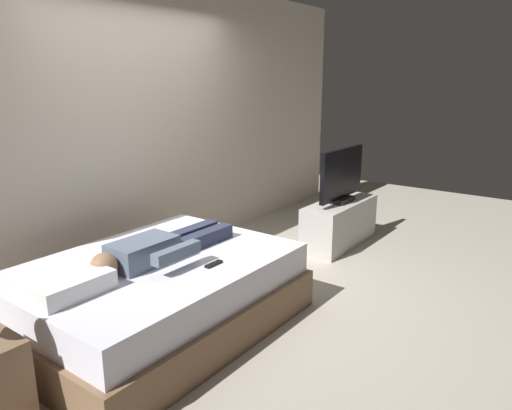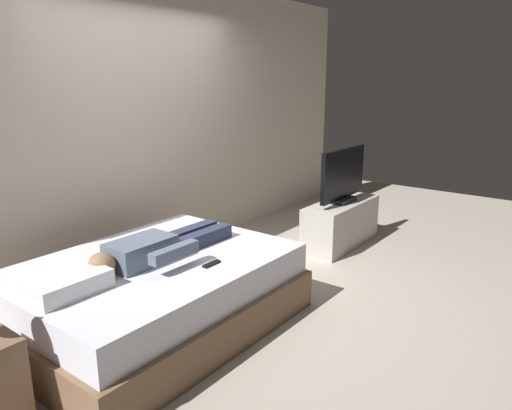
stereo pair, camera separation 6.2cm
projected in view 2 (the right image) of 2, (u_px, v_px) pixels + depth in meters
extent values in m
plane|color=#ADA393|center=(251.00, 294.00, 4.19)|extent=(10.00, 10.00, 0.00)
cube|color=beige|center=(167.00, 120.00, 4.97)|extent=(6.40, 0.10, 2.80)
cube|color=brown|center=(156.00, 308.00, 3.62)|extent=(2.04, 1.50, 0.30)
cube|color=white|center=(154.00, 275.00, 3.55)|extent=(1.96, 1.42, 0.24)
cube|color=white|center=(66.00, 283.00, 2.96)|extent=(0.48, 0.34, 0.12)
cube|color=slate|center=(141.00, 251.00, 3.42)|extent=(0.48, 0.28, 0.18)
sphere|color=#936B4C|center=(102.00, 265.00, 3.17)|extent=(0.18, 0.18, 0.18)
cube|color=#2D334C|center=(202.00, 239.00, 3.80)|extent=(0.60, 0.11, 0.11)
cube|color=#2D334C|center=(188.00, 235.00, 3.89)|extent=(0.60, 0.11, 0.11)
cube|color=slate|center=(174.00, 252.00, 3.29)|extent=(0.40, 0.08, 0.08)
cube|color=black|center=(212.00, 264.00, 3.41)|extent=(0.15, 0.04, 0.02)
cube|color=#B7B2AD|center=(341.00, 224.00, 5.35)|extent=(1.10, 0.40, 0.50)
cube|color=black|center=(342.00, 200.00, 5.28)|extent=(0.32, 0.20, 0.05)
cube|color=black|center=(343.00, 174.00, 5.20)|extent=(0.88, 0.05, 0.54)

